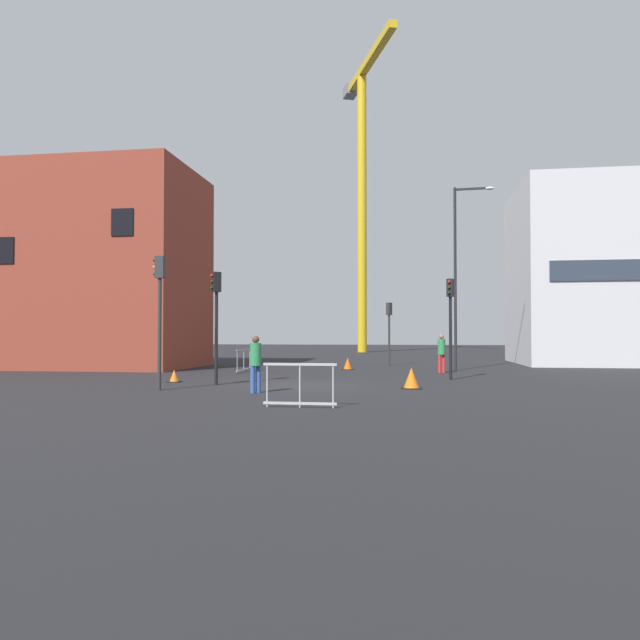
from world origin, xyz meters
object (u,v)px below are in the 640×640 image
(traffic_light_island, at_px, (450,312))
(pedestrian_walking, at_px, (256,360))
(construction_crane, at_px, (363,171))
(traffic_cone_orange, at_px, (348,364))
(streetlamp_tall, at_px, (459,264))
(traffic_cone_striped, at_px, (174,376))
(traffic_cone_on_verge, at_px, (411,379))
(traffic_light_median, at_px, (160,301))
(traffic_light_far, at_px, (216,309))
(traffic_light_corner, at_px, (389,323))
(pedestrian_waiting, at_px, (442,350))

(traffic_light_island, relative_size, pedestrian_walking, 2.27)
(construction_crane, distance_m, traffic_cone_orange, 33.68)
(streetlamp_tall, distance_m, pedestrian_walking, 14.79)
(pedestrian_walking, height_order, traffic_cone_striped, pedestrian_walking)
(construction_crane, xyz_separation_m, traffic_light_island, (6.15, -34.76, -15.21))
(streetlamp_tall, relative_size, traffic_cone_on_verge, 13.07)
(traffic_light_median, distance_m, traffic_cone_orange, 13.10)
(traffic_light_median, bearing_deg, streetlamp_tall, 49.09)
(traffic_light_far, relative_size, traffic_cone_on_verge, 5.76)
(traffic_cone_on_verge, height_order, traffic_cone_striped, traffic_cone_on_verge)
(traffic_cone_on_verge, bearing_deg, traffic_light_far, 176.91)
(traffic_cone_on_verge, bearing_deg, traffic_light_corner, 94.81)
(traffic_light_far, distance_m, pedestrian_waiting, 11.42)
(construction_crane, relative_size, traffic_cone_striped, 60.64)
(construction_crane, height_order, traffic_light_median, construction_crane)
(traffic_light_island, bearing_deg, traffic_light_median, -148.33)
(construction_crane, bearing_deg, traffic_cone_orange, -87.06)
(traffic_light_far, bearing_deg, pedestrian_walking, -50.57)
(traffic_light_far, bearing_deg, streetlamp_tall, 46.87)
(traffic_cone_orange, xyz_separation_m, traffic_cone_striped, (-5.56, -8.81, -0.06))
(pedestrian_waiting, bearing_deg, construction_crane, 101.09)
(traffic_cone_on_verge, bearing_deg, streetlamp_tall, 76.85)
(traffic_light_island, bearing_deg, streetlamp_tall, 82.10)
(pedestrian_walking, relative_size, traffic_cone_orange, 2.93)
(streetlamp_tall, distance_m, traffic_light_corner, 6.24)
(traffic_light_far, height_order, traffic_cone_on_verge, traffic_light_far)
(traffic_light_median, bearing_deg, traffic_cone_striped, 103.82)
(traffic_light_corner, height_order, pedestrian_waiting, traffic_light_corner)
(traffic_light_corner, xyz_separation_m, traffic_cone_on_verge, (1.21, -14.41, -2.10))
(traffic_light_median, xyz_separation_m, traffic_light_far, (1.17, 2.14, -0.19))
(streetlamp_tall, bearing_deg, traffic_cone_striped, -141.55)
(streetlamp_tall, relative_size, traffic_light_median, 2.11)
(pedestrian_walking, bearing_deg, traffic_cone_orange, 82.91)
(construction_crane, height_order, traffic_light_corner, construction_crane)
(pedestrian_walking, bearing_deg, traffic_cone_on_verge, 25.03)
(streetlamp_tall, bearing_deg, traffic_light_island, -97.90)
(streetlamp_tall, height_order, traffic_light_corner, streetlamp_tall)
(traffic_light_corner, relative_size, traffic_light_island, 0.90)
(traffic_light_far, xyz_separation_m, pedestrian_walking, (2.10, -2.55, -1.65))
(traffic_light_median, bearing_deg, pedestrian_waiting, 46.84)
(traffic_light_far, height_order, pedestrian_walking, traffic_light_far)
(traffic_light_island, height_order, traffic_cone_on_verge, traffic_light_island)
(pedestrian_waiting, xyz_separation_m, traffic_cone_orange, (-4.53, 1.96, -0.77))
(construction_crane, distance_m, streetlamp_tall, 32.14)
(construction_crane, xyz_separation_m, pedestrian_waiting, (6.01, -30.64, -16.83))
(pedestrian_waiting, distance_m, traffic_cone_striped, 12.23)
(streetlamp_tall, relative_size, traffic_cone_striped, 19.32)
(pedestrian_walking, distance_m, pedestrian_waiting, 12.01)
(pedestrian_walking, height_order, traffic_cone_on_verge, pedestrian_walking)
(traffic_light_corner, height_order, traffic_cone_striped, traffic_light_corner)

